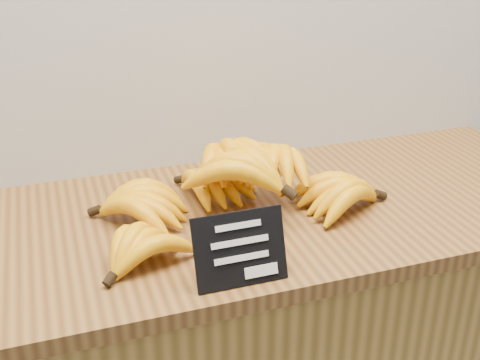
# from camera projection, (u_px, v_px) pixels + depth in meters

# --- Properties ---
(counter_top) EXTENTS (1.48, 0.54, 0.03)m
(counter_top) POSITION_uv_depth(u_px,v_px,m) (232.00, 219.00, 1.16)
(counter_top) COLOR brown
(counter_top) RESTS_ON counter
(chalkboard_sign) EXTENTS (0.15, 0.04, 0.11)m
(chalkboard_sign) POSITION_uv_depth(u_px,v_px,m) (240.00, 249.00, 0.93)
(chalkboard_sign) COLOR black
(chalkboard_sign) RESTS_ON counter_top
(banana_pile) EXTENTS (0.59, 0.34, 0.13)m
(banana_pile) POSITION_uv_depth(u_px,v_px,m) (232.00, 186.00, 1.13)
(banana_pile) COLOR #F4AC09
(banana_pile) RESTS_ON counter_top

